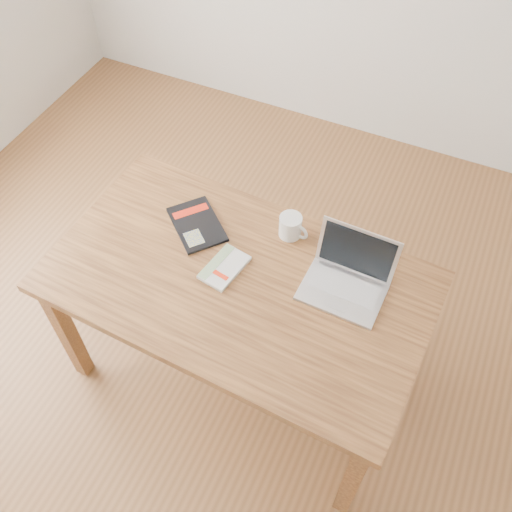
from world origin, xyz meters
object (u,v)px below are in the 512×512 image
at_px(desk, 238,292).
at_px(laptop, 347,277).
at_px(white_guidebook, 224,267).
at_px(coffee_mug, 291,226).
at_px(black_guidebook, 197,224).

relative_size(desk, laptop, 4.81).
relative_size(desk, white_guidebook, 6.99).
relative_size(laptop, coffee_mug, 2.39).
height_order(black_guidebook, laptop, laptop).
height_order(black_guidebook, coffee_mug, coffee_mug).
height_order(white_guidebook, coffee_mug, coffee_mug).
bearing_deg(black_guidebook, coffee_mug, -31.59).
bearing_deg(black_guidebook, desk, -81.65).
bearing_deg(laptop, black_guidebook, 179.53).
bearing_deg(desk, coffee_mug, 74.23).
distance_m(desk, black_guidebook, 0.34).
bearing_deg(white_guidebook, desk, -7.32).
bearing_deg(coffee_mug, desk, -94.05).
bearing_deg(white_guidebook, laptop, 25.56).
bearing_deg(coffee_mug, black_guidebook, -147.83).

